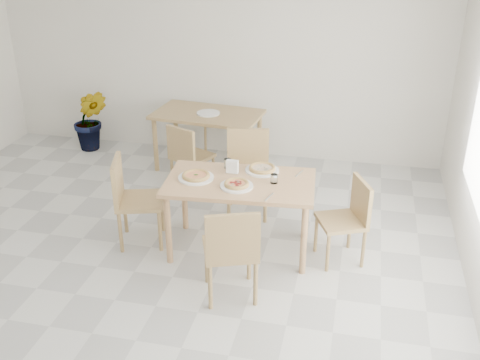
% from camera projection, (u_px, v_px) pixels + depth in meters
% --- Properties ---
extents(main_table, '(1.46, 0.90, 0.75)m').
position_uv_depth(main_table, '(240.00, 189.00, 5.32)').
color(main_table, tan).
rests_on(main_table, ground).
extents(chair_south, '(0.57, 0.57, 0.90)m').
position_uv_depth(chair_south, '(231.00, 248.00, 4.65)').
color(chair_south, tan).
rests_on(chair_south, ground).
extents(chair_north, '(0.54, 0.54, 0.93)m').
position_uv_depth(chair_north, '(248.00, 166.00, 6.12)').
color(chair_north, tan).
rests_on(chair_north, ground).
extents(chair_west, '(0.56, 0.56, 0.91)m').
position_uv_depth(chair_west, '(131.00, 195.00, 5.51)').
color(chair_west, tan).
rests_on(chair_west, ground).
extents(chair_east, '(0.53, 0.53, 0.82)m').
position_uv_depth(chair_east, '(349.00, 215.00, 5.25)').
color(chair_east, tan).
rests_on(chair_east, ground).
extents(plate_margherita, '(0.34, 0.34, 0.02)m').
position_uv_depth(plate_margherita, '(196.00, 178.00, 5.33)').
color(plate_margherita, white).
rests_on(plate_margherita, main_table).
extents(plate_mushroom, '(0.33, 0.33, 0.02)m').
position_uv_depth(plate_mushroom, '(262.00, 170.00, 5.48)').
color(plate_mushroom, white).
rests_on(plate_mushroom, main_table).
extents(plate_pepperoni, '(0.30, 0.30, 0.02)m').
position_uv_depth(plate_pepperoni, '(237.00, 186.00, 5.16)').
color(plate_pepperoni, white).
rests_on(plate_pepperoni, main_table).
extents(pizza_margherita, '(0.28, 0.28, 0.03)m').
position_uv_depth(pizza_margherita, '(196.00, 175.00, 5.32)').
color(pizza_margherita, '#E2BD6A').
rests_on(pizza_margherita, plate_margherita).
extents(pizza_mushroom, '(0.33, 0.33, 0.03)m').
position_uv_depth(pizza_mushroom, '(262.00, 168.00, 5.47)').
color(pizza_mushroom, '#E2BD6A').
rests_on(pizza_mushroom, plate_mushroom).
extents(pizza_pepperoni, '(0.27, 0.27, 0.03)m').
position_uv_depth(pizza_pepperoni, '(237.00, 184.00, 5.15)').
color(pizza_pepperoni, '#E2BD6A').
rests_on(pizza_pepperoni, plate_pepperoni).
extents(tumbler_a, '(0.07, 0.07, 0.09)m').
position_uv_depth(tumbler_a, '(228.00, 163.00, 5.54)').
color(tumbler_a, white).
rests_on(tumbler_a, main_table).
extents(tumbler_b, '(0.07, 0.07, 0.09)m').
position_uv_depth(tumbler_b, '(274.00, 179.00, 5.22)').
color(tumbler_b, white).
rests_on(tumbler_b, main_table).
extents(napkin_holder, '(0.13, 0.07, 0.14)m').
position_uv_depth(napkin_holder, '(232.00, 167.00, 5.40)').
color(napkin_holder, silver).
rests_on(napkin_holder, main_table).
extents(fork_a, '(0.06, 0.18, 0.01)m').
position_uv_depth(fork_a, '(269.00, 197.00, 4.97)').
color(fork_a, silver).
rests_on(fork_a, main_table).
extents(fork_b, '(0.07, 0.17, 0.01)m').
position_uv_depth(fork_b, '(299.00, 174.00, 5.42)').
color(fork_b, silver).
rests_on(fork_b, main_table).
extents(second_table, '(1.41, 0.90, 0.75)m').
position_uv_depth(second_table, '(208.00, 120.00, 7.12)').
color(second_table, tan).
rests_on(second_table, ground).
extents(chair_back_s, '(0.54, 0.54, 0.83)m').
position_uv_depth(chair_back_s, '(188.00, 154.00, 6.58)').
color(chair_back_s, tan).
rests_on(chair_back_s, ground).
extents(chair_back_n, '(0.42, 0.42, 0.82)m').
position_uv_depth(chair_back_n, '(223.00, 116.00, 7.81)').
color(chair_back_n, tan).
rests_on(chair_back_n, ground).
extents(plate_empty, '(0.29, 0.29, 0.02)m').
position_uv_depth(plate_empty, '(208.00, 113.00, 7.05)').
color(plate_empty, white).
rests_on(plate_empty, second_table).
extents(potted_plant, '(0.56, 0.50, 0.87)m').
position_uv_depth(potted_plant, '(91.00, 120.00, 7.79)').
color(potted_plant, '#227124').
rests_on(potted_plant, ground).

